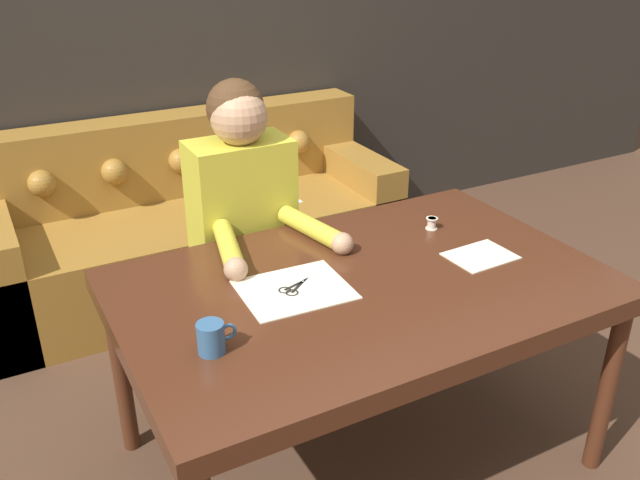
% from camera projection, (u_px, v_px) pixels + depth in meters
% --- Properties ---
extents(ground_plane, '(16.00, 16.00, 0.00)m').
position_uv_depth(ground_plane, '(336.00, 465.00, 2.47)').
color(ground_plane, '#4C3323').
extents(wall_back, '(8.00, 0.06, 2.60)m').
position_uv_depth(wall_back, '(149.00, 26.00, 3.47)').
color(wall_back, '#2D2823').
rests_on(wall_back, ground_plane).
extents(dining_table, '(1.57, 1.01, 0.74)m').
position_uv_depth(dining_table, '(362.00, 298.00, 2.23)').
color(dining_table, '#472314').
rests_on(dining_table, ground_plane).
extents(couch, '(2.12, 0.80, 0.87)m').
position_uv_depth(couch, '(193.00, 228.00, 3.59)').
color(couch, olive).
rests_on(couch, ground_plane).
extents(person, '(0.48, 0.62, 1.29)m').
position_uv_depth(person, '(245.00, 239.00, 2.68)').
color(person, '#33281E').
rests_on(person, ground_plane).
extents(pattern_paper_main, '(0.35, 0.30, 0.00)m').
position_uv_depth(pattern_paper_main, '(294.00, 290.00, 2.14)').
color(pattern_paper_main, beige).
rests_on(pattern_paper_main, dining_table).
extents(pattern_paper_offcut, '(0.23, 0.18, 0.00)m').
position_uv_depth(pattern_paper_offcut, '(480.00, 256.00, 2.36)').
color(pattern_paper_offcut, beige).
rests_on(pattern_paper_offcut, dining_table).
extents(scissors, '(0.22, 0.15, 0.01)m').
position_uv_depth(scissors, '(298.00, 286.00, 2.17)').
color(scissors, silver).
rests_on(scissors, dining_table).
extents(mug, '(0.11, 0.08, 0.09)m').
position_uv_depth(mug, '(212.00, 338.00, 1.82)').
color(mug, '#335B84').
rests_on(mug, dining_table).
extents(thread_spool, '(0.04, 0.04, 0.05)m').
position_uv_depth(thread_spool, '(432.00, 223.00, 2.55)').
color(thread_spool, beige).
rests_on(thread_spool, dining_table).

